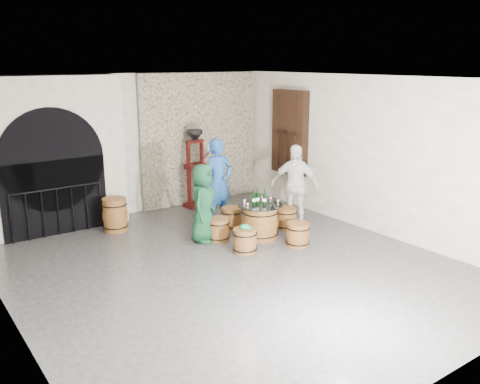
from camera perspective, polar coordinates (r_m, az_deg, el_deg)
ground at (r=8.91m, az=-1.05°, el=-8.43°), size 8.00×8.00×0.00m
wall_back at (r=11.86m, az=-12.19°, el=5.15°), size 8.00×0.00×8.00m
wall_front at (r=5.72m, az=22.42°, el=-5.84°), size 8.00×0.00×8.00m
wall_left at (r=7.10m, az=-25.05°, el=-2.23°), size 0.00×8.00×8.00m
wall_right at (r=10.75m, az=14.49°, el=4.05°), size 0.00×8.00×8.00m
ceiling at (r=8.20m, az=-1.16°, el=12.61°), size 8.00×8.00×0.00m
stone_facing_panel at (r=12.62m, az=-4.56°, el=6.00°), size 3.20×0.12×3.18m
arched_opening at (r=11.01m, az=-20.71°, el=3.71°), size 3.10×0.60×3.19m
shuttered_window at (r=12.29m, az=5.57°, el=6.68°), size 0.23×1.10×2.00m
barrel_table at (r=10.20m, az=2.25°, el=-3.32°), size 0.90×0.90×0.70m
barrel_stool_left at (r=10.12m, az=-2.45°, el=-4.20°), size 0.46×0.46×0.45m
barrel_stool_far at (r=10.81m, az=-0.96°, el=-2.93°), size 0.46×0.46×0.45m
barrel_stool_right at (r=10.85m, az=5.21°, el=-2.92°), size 0.46×0.46×0.45m
barrel_stool_near_right at (r=9.88m, az=6.52°, el=-4.75°), size 0.46×0.46×0.45m
barrel_stool_near_left at (r=9.49m, az=0.54°, el=-5.47°), size 0.46×0.46×0.45m
green_cap at (r=9.41m, az=0.56°, el=-3.94°), size 0.23×0.18×0.10m
person_green at (r=9.92m, az=-4.18°, el=-1.25°), size 0.90×0.87×1.56m
person_blue at (r=10.91m, az=-2.40°, el=1.12°), size 0.72×0.51×1.88m
person_white at (r=10.87m, az=6.16°, el=0.72°), size 0.92×1.11×1.78m
wine_bottle_left at (r=10.05m, az=1.57°, el=-0.73°), size 0.08×0.08×0.32m
wine_bottle_center at (r=10.06m, az=2.76°, el=-0.72°), size 0.08×0.08×0.32m
wine_bottle_right at (r=10.11m, az=1.98°, el=-0.63°), size 0.08×0.08×0.32m
tasting_glass_a at (r=9.86m, az=0.86°, el=-1.52°), size 0.05×0.05×0.10m
tasting_glass_b at (r=10.31m, az=3.45°, el=-0.82°), size 0.05×0.05×0.10m
tasting_glass_c at (r=10.12m, az=0.52°, el=-1.08°), size 0.05×0.05×0.10m
tasting_glass_d at (r=10.38m, az=2.52°, el=-0.70°), size 0.05×0.05×0.10m
tasting_glass_e at (r=10.12m, az=4.29°, el=-1.13°), size 0.05×0.05×0.10m
tasting_glass_f at (r=9.99m, az=0.49°, el=-1.30°), size 0.05×0.05×0.10m
side_barrel at (r=10.93m, az=-13.86°, el=-2.49°), size 0.53×0.53×0.71m
corking_press at (r=12.21m, az=-5.04°, el=3.30°), size 0.80×0.48×1.89m
control_box at (r=12.73m, az=-3.38°, el=4.95°), size 0.18×0.10×0.22m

